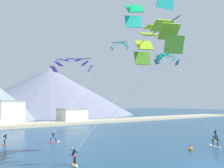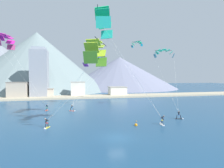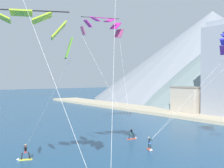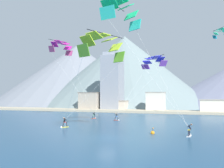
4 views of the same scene
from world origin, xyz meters
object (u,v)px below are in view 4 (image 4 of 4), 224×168
kitesurfer_mid_center (94,117)px  parafoil_kite_near_lead (102,44)px  parafoil_kite_mid_center (62,46)px  parafoil_kite_far_right (153,61)px  race_marker_buoy (153,133)px  kitesurfer_near_trail (190,132)px  parafoil_kite_distant_high_outer (220,32)px  parafoil_kite_near_trail (121,10)px  kitesurfer_far_right (117,118)px  kitesurfer_near_lead (64,124)px

kitesurfer_mid_center → parafoil_kite_near_lead: bearing=-62.7°
parafoil_kite_mid_center → parafoil_kite_far_right: (23.36, 3.75, -4.48)m
parafoil_kite_mid_center → race_marker_buoy: size_ratio=18.17×
kitesurfer_near_trail → parafoil_kite_distant_high_outer: size_ratio=0.43×
parafoil_kite_near_lead → parafoil_kite_distant_high_outer: parafoil_kite_distant_high_outer is taller
kitesurfer_mid_center → parafoil_kite_mid_center: parafoil_kite_mid_center is taller
parafoil_kite_near_lead → parafoil_kite_near_trail: 7.18m
kitesurfer_far_right → parafoil_kite_distant_high_outer: 31.59m
kitesurfer_near_trail → parafoil_kite_near_trail: size_ratio=0.09×
kitesurfer_near_lead → parafoil_kite_far_right: (11.38, 22.03, 13.36)m
kitesurfer_near_lead → kitesurfer_near_trail: size_ratio=1.00×
kitesurfer_far_right → parafoil_kite_near_lead: size_ratio=0.13×
kitesurfer_far_right → parafoil_kite_near_lead: bearing=-77.9°
parafoil_kite_near_trail → kitesurfer_mid_center: bearing=126.1°
parafoil_kite_mid_center → kitesurfer_near_lead: bearing=-56.8°
parafoil_kite_distant_high_outer → race_marker_buoy: size_ratio=4.10×
kitesurfer_near_trail → parafoil_kite_far_right: size_ratio=0.13×
parafoil_kite_near_trail → parafoil_kite_far_right: size_ratio=1.43×
kitesurfer_near_lead → kitesurfer_far_right: kitesurfer_near_lead is taller
race_marker_buoy → parafoil_kite_near_lead: bearing=-172.6°
kitesurfer_near_trail → parafoil_kite_mid_center: size_ratio=0.10×
parafoil_kite_mid_center → parafoil_kite_far_right: size_ratio=1.35×
kitesurfer_near_lead → parafoil_kite_near_lead: parafoil_kite_near_lead is taller
parafoil_kite_near_lead → parafoil_kite_distant_high_outer: 34.56m
kitesurfer_near_lead → kitesurfer_near_trail: bearing=-6.5°
kitesurfer_near_lead → parafoil_kite_distant_high_outer: bearing=43.9°
kitesurfer_near_lead → kitesurfer_far_right: 15.38m
parafoil_kite_mid_center → parafoil_kite_distant_high_outer: size_ratio=4.44×
kitesurfer_near_trail → parafoil_kite_mid_center: parafoil_kite_mid_center is taller
kitesurfer_far_right → parafoil_kite_distant_high_outer: parafoil_kite_distant_high_outer is taller
parafoil_kite_near_trail → race_marker_buoy: size_ratio=19.29×
parafoil_kite_near_trail → parafoil_kite_near_lead: bearing=-120.0°
kitesurfer_near_trail → parafoil_kite_near_lead: parafoil_kite_near_lead is taller
kitesurfer_mid_center → parafoil_kite_mid_center: size_ratio=0.10×
kitesurfer_near_lead → race_marker_buoy: size_ratio=1.77×
parafoil_kite_near_lead → race_marker_buoy: 15.09m
parafoil_kite_near_lead → parafoil_kite_near_trail: bearing=60.0°
parafoil_kite_far_right → parafoil_kite_near_lead: bearing=-96.8°
kitesurfer_far_right → race_marker_buoy: (11.18, -16.75, -0.34)m
race_marker_buoy → parafoil_kite_mid_center: bearing=143.8°
kitesurfer_near_trail → parafoil_kite_mid_center: (-32.82, 20.67, 17.84)m
kitesurfer_near_trail → parafoil_kite_distant_high_outer: parafoil_kite_distant_high_outer is taller
parafoil_kite_near_trail → race_marker_buoy: bearing=-23.2°
kitesurfer_mid_center → parafoil_kite_near_trail: 28.27m
parafoil_kite_far_right → parafoil_kite_distant_high_outer: 16.88m
kitesurfer_near_lead → kitesurfer_mid_center: (-2.09, 17.27, -0.09)m
parafoil_kite_near_trail → parafoil_kite_far_right: parafoil_kite_near_trail is taller
kitesurfer_far_right → kitesurfer_near_trail: bearing=-46.4°
parafoil_kite_far_right → kitesurfer_mid_center: bearing=-160.5°
kitesurfer_near_trail → kitesurfer_mid_center: size_ratio=1.01×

